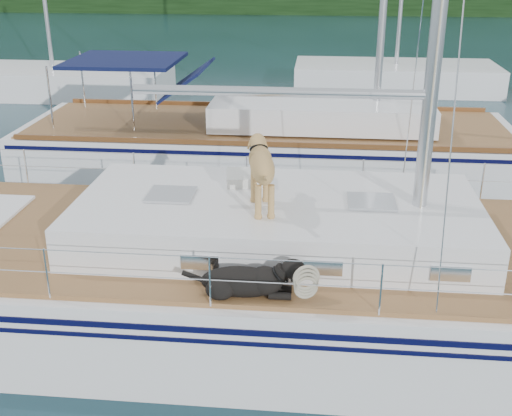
# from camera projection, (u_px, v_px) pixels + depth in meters

# --- Properties ---
(ground) EXTENTS (120.00, 120.00, 0.00)m
(ground) POSITION_uv_depth(u_px,v_px,m) (219.00, 317.00, 9.03)
(ground) COLOR black
(ground) RESTS_ON ground
(shore_bank) EXTENTS (92.00, 1.00, 1.20)m
(shore_bank) POSITION_uv_depth(u_px,v_px,m) (307.00, 4.00, 51.39)
(shore_bank) COLOR #595147
(shore_bank) RESTS_ON ground
(main_sailboat) EXTENTS (12.00, 3.80, 14.01)m
(main_sailboat) POSITION_uv_depth(u_px,v_px,m) (225.00, 275.00, 8.77)
(main_sailboat) COLOR white
(main_sailboat) RESTS_ON ground
(neighbor_sailboat) EXTENTS (11.00, 3.50, 13.30)m
(neighbor_sailboat) POSITION_uv_depth(u_px,v_px,m) (272.00, 146.00, 14.67)
(neighbor_sailboat) COLOR white
(neighbor_sailboat) RESTS_ON ground
(bg_boat_west) EXTENTS (8.00, 3.00, 11.65)m
(bg_boat_west) POSITION_uv_depth(u_px,v_px,m) (54.00, 82.00, 22.50)
(bg_boat_west) COLOR white
(bg_boat_west) RESTS_ON ground
(bg_boat_center) EXTENTS (7.20, 3.00, 11.65)m
(bg_boat_center) POSITION_uv_depth(u_px,v_px,m) (395.00, 78.00, 23.24)
(bg_boat_center) COLOR white
(bg_boat_center) RESTS_ON ground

